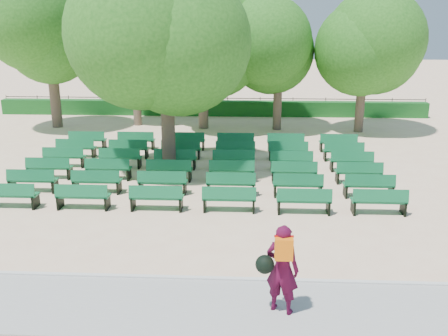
% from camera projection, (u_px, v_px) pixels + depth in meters
% --- Properties ---
extents(ground, '(120.00, 120.00, 0.00)m').
position_uv_depth(ground, '(181.00, 190.00, 17.27)').
color(ground, beige).
extents(paving, '(30.00, 2.20, 0.06)m').
position_uv_depth(paving, '(132.00, 306.00, 10.18)').
color(paving, '#A7A7A3').
rests_on(paving, ground).
extents(curb, '(30.00, 0.12, 0.10)m').
position_uv_depth(curb, '(143.00, 278.00, 11.27)').
color(curb, silver).
rests_on(curb, ground).
extents(hedge, '(26.00, 0.70, 0.90)m').
position_uv_depth(hedge, '(211.00, 108.00, 30.54)').
color(hedge, '#17591E').
rests_on(hedge, ground).
extents(fence, '(26.00, 0.10, 1.02)m').
position_uv_depth(fence, '(212.00, 114.00, 31.05)').
color(fence, black).
rests_on(fence, ground).
extents(tree_line, '(21.80, 6.80, 7.04)m').
position_uv_depth(tree_line, '(206.00, 129.00, 26.84)').
color(tree_line, '#2C721E').
rests_on(tree_line, ground).
extents(bench_array, '(1.68, 0.64, 1.03)m').
position_uv_depth(bench_array, '(203.00, 172.00, 18.94)').
color(bench_array, '#12683A').
rests_on(bench_array, ground).
extents(tree_among, '(5.11, 5.11, 7.11)m').
position_uv_depth(tree_among, '(165.00, 44.00, 18.10)').
color(tree_among, brown).
rests_on(tree_among, ground).
extents(person, '(0.93, 0.68, 1.85)m').
position_uv_depth(person, '(281.00, 268.00, 9.69)').
color(person, '#430925').
rests_on(person, ground).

